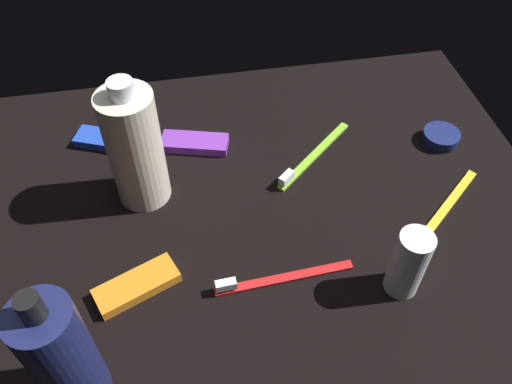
{
  "coord_description": "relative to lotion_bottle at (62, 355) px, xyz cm",
  "views": [
    {
      "loc": [
        8.43,
        46.47,
        56.6
      ],
      "look_at": [
        0.0,
        0.0,
        3.0
      ],
      "focal_mm": 36.35,
      "sensor_mm": 36.0,
      "label": 1
    }
  ],
  "objects": [
    {
      "name": "lotion_bottle",
      "position": [
        0.0,
        0.0,
        0.0
      ],
      "size": [
        6.27,
        6.27,
        19.1
      ],
      "color": "#191E4C",
      "rests_on": "ground_plane"
    },
    {
      "name": "snack_bar_purple",
      "position": [
        -15.92,
        -35.81,
        -7.6
      ],
      "size": [
        11.09,
        6.65,
        1.5
      ],
      "primitive_type": "cube",
      "rotation": [
        0.0,
        0.0,
        -0.27
      ],
      "color": "purple",
      "rests_on": "ground_plane"
    },
    {
      "name": "toothbrush_yellow",
      "position": [
        -48.61,
        -15.92,
        -7.74
      ],
      "size": [
        14.54,
        12.51,
        2.1
      ],
      "color": "yellow",
      "rests_on": "ground_plane"
    },
    {
      "name": "snack_bar_blue",
      "position": [
        -2.65,
        -38.82,
        -7.6
      ],
      "size": [
        11.14,
        7.63,
        1.5
      ],
      "primitive_type": "cube",
      "rotation": [
        0.0,
        0.0,
        -0.39
      ],
      "color": "blue",
      "rests_on": "ground_plane"
    },
    {
      "name": "deodorant_stick",
      "position": [
        -38.66,
        -5.95,
        -3.32
      ],
      "size": [
        4.16,
        4.16,
        10.05
      ],
      "primitive_type": "cylinder",
      "color": "silver",
      "rests_on": "ground_plane"
    },
    {
      "name": "bodywash_bottle",
      "position": [
        -7.88,
        -27.3,
        0.69
      ],
      "size": [
        7.37,
        7.37,
        19.81
      ],
      "color": "silver",
      "rests_on": "ground_plane"
    },
    {
      "name": "ground_plane",
      "position": [
        -23.22,
        -22.06,
        -8.95
      ],
      "size": [
        84.0,
        64.0,
        1.2
      ],
      "primitive_type": "cube",
      "color": "black"
    },
    {
      "name": "toothbrush_red",
      "position": [
        -23.48,
        -9.44,
        -7.74
      ],
      "size": [
        18.04,
        2.16,
        2.1
      ],
      "color": "red",
      "rests_on": "ground_plane"
    },
    {
      "name": "snack_bar_orange",
      "position": [
        -6.26,
        -11.44,
        -7.6
      ],
      "size": [
        11.14,
        7.67,
        1.5
      ],
      "primitive_type": "cube",
      "rotation": [
        0.0,
        0.0,
        0.39
      ],
      "color": "orange",
      "rests_on": "ground_plane"
    },
    {
      "name": "toothbrush_lime",
      "position": [
        -33.1,
        -29.6,
        -7.74
      ],
      "size": [
        14.23,
        12.88,
        2.1
      ],
      "color": "#8CD133",
      "rests_on": "ground_plane"
    },
    {
      "name": "cream_tin_left",
      "position": [
        -54.45,
        -30.1,
        -7.45
      ],
      "size": [
        5.75,
        5.75,
        1.8
      ],
      "primitive_type": "cylinder",
      "color": "navy",
      "rests_on": "ground_plane"
    }
  ]
}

